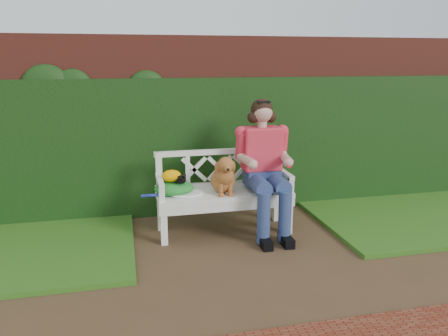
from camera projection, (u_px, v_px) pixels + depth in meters
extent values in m
plane|color=#46321F|center=(254.00, 267.00, 4.14)|extent=(60.00, 60.00, 0.00)
cube|color=maroon|center=(213.00, 124.00, 5.67)|extent=(10.00, 0.30, 2.20)
cube|color=#1F4A15|center=(217.00, 146.00, 5.53)|extent=(10.00, 0.18, 1.70)
cube|color=#234E1C|center=(4.00, 249.00, 4.47)|extent=(2.60, 2.00, 0.05)
cube|color=#234E1C|center=(416.00, 214.00, 5.51)|extent=(2.60, 2.00, 0.05)
cube|color=black|center=(180.00, 178.00, 4.72)|extent=(0.14, 0.12, 0.08)
ellipsoid|color=#F19D00|center=(172.00, 176.00, 4.72)|extent=(0.25, 0.22, 0.13)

